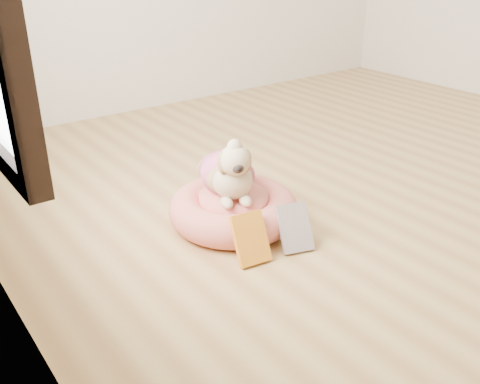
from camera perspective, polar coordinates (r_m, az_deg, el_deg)
floor at (r=2.95m, az=19.27°, el=-0.10°), size 4.50×4.50×0.00m
pet_bed at (r=2.46m, az=-0.69°, el=-1.84°), size 0.59×0.59×0.15m
dog at (r=2.37m, az=-1.22°, el=3.22°), size 0.42×0.49×0.30m
book_yellow at (r=2.17m, az=1.14°, el=-4.97°), size 0.16×0.14×0.20m
book_white at (r=2.28m, az=5.86°, el=-3.81°), size 0.17×0.17×0.18m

